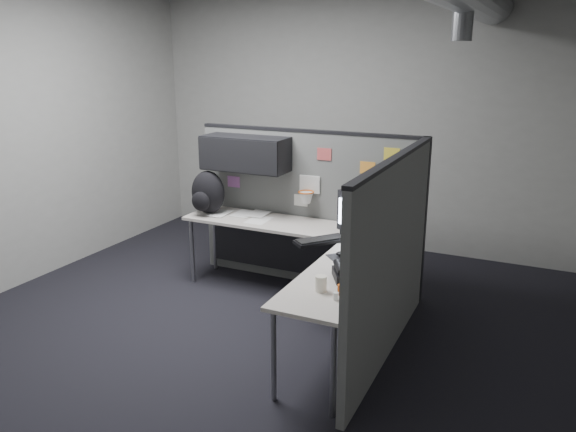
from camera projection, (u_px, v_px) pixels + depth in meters
The scene contains 12 objects.
room at pixel (320, 91), 4.07m from camera, with size 5.62×5.62×3.22m.
partition_back at pixel (290, 191), 5.78m from camera, with size 2.44×0.42×1.63m.
partition_right at pixel (392, 258), 4.39m from camera, with size 0.07×2.23×1.63m.
desk at pixel (305, 247), 5.26m from camera, with size 2.31×2.11×0.73m.
monitor at pixel (367, 214), 5.09m from camera, with size 0.53×0.53×0.45m.
keyboard at pixel (321, 240), 5.02m from camera, with size 0.43×0.47×0.04m.
mouse at pixel (342, 255), 4.66m from camera, with size 0.29×0.29×0.05m.
phone at pixel (348, 274), 4.20m from camera, with size 0.31×0.32×0.12m.
bottles at pixel (342, 294), 3.88m from camera, with size 0.14×0.14×0.07m.
cup at pixel (321, 284), 3.98m from camera, with size 0.08×0.08×0.11m, color white.
papers at pixel (245, 215), 5.86m from camera, with size 0.71×0.49×0.01m.
backpack at pixel (207, 193), 5.87m from camera, with size 0.44×0.42×0.46m.
Camera 1 is at (2.13, -3.86, 2.36)m, focal length 35.00 mm.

